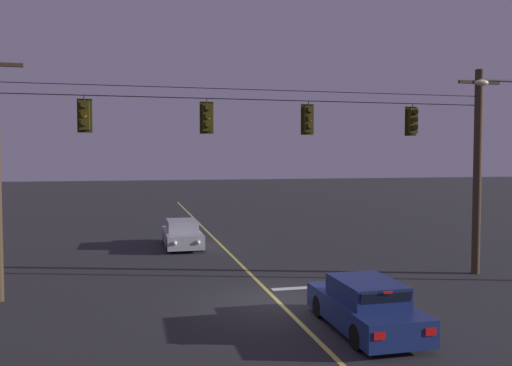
{
  "coord_description": "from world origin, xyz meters",
  "views": [
    {
      "loc": [
        -4.55,
        -16.03,
        4.67
      ],
      "look_at": [
        0.0,
        3.2,
        3.68
      ],
      "focal_mm": 36.89,
      "sensor_mm": 36.0,
      "label": 1
    }
  ],
  "objects_px": {
    "traffic_light_left_inner": "(207,117)",
    "car_waiting_near_lane": "(365,306)",
    "traffic_light_leftmost": "(84,115)",
    "traffic_light_right_inner": "(413,121)",
    "car_oncoming_lead": "(182,234)",
    "traffic_light_centre": "(309,119)"
  },
  "relations": [
    {
      "from": "traffic_light_left_inner",
      "to": "car_waiting_near_lane",
      "type": "distance_m",
      "value": 8.35
    },
    {
      "from": "traffic_light_leftmost",
      "to": "traffic_light_left_inner",
      "type": "relative_size",
      "value": 1.0
    },
    {
      "from": "traffic_light_centre",
      "to": "car_waiting_near_lane",
      "type": "bearing_deg",
      "value": -92.23
    },
    {
      "from": "traffic_light_leftmost",
      "to": "traffic_light_right_inner",
      "type": "xyz_separation_m",
      "value": [
        11.97,
        0.0,
        0.0
      ]
    },
    {
      "from": "car_waiting_near_lane",
      "to": "traffic_light_leftmost",
      "type": "bearing_deg",
      "value": 144.86
    },
    {
      "from": "traffic_light_leftmost",
      "to": "car_oncoming_lead",
      "type": "xyz_separation_m",
      "value": [
        4.01,
        8.96,
        -5.39
      ]
    },
    {
      "from": "traffic_light_leftmost",
      "to": "car_oncoming_lead",
      "type": "height_order",
      "value": "traffic_light_leftmost"
    },
    {
      "from": "traffic_light_leftmost",
      "to": "car_waiting_near_lane",
      "type": "bearing_deg",
      "value": -35.14
    },
    {
      "from": "traffic_light_right_inner",
      "to": "car_oncoming_lead",
      "type": "height_order",
      "value": "traffic_light_right_inner"
    },
    {
      "from": "traffic_light_leftmost",
      "to": "traffic_light_left_inner",
      "type": "xyz_separation_m",
      "value": [
        4.07,
        0.0,
        0.0
      ]
    },
    {
      "from": "traffic_light_right_inner",
      "to": "car_oncoming_lead",
      "type": "relative_size",
      "value": 0.28
    },
    {
      "from": "traffic_light_left_inner",
      "to": "car_waiting_near_lane",
      "type": "relative_size",
      "value": 0.28
    },
    {
      "from": "traffic_light_centre",
      "to": "traffic_light_left_inner",
      "type": "bearing_deg",
      "value": 180.0
    },
    {
      "from": "traffic_light_centre",
      "to": "car_waiting_near_lane",
      "type": "height_order",
      "value": "traffic_light_centre"
    },
    {
      "from": "traffic_light_leftmost",
      "to": "traffic_light_centre",
      "type": "distance_m",
      "value": 7.78
    },
    {
      "from": "car_waiting_near_lane",
      "to": "car_oncoming_lead",
      "type": "height_order",
      "value": "same"
    },
    {
      "from": "car_oncoming_lead",
      "to": "traffic_light_right_inner",
      "type": "bearing_deg",
      "value": -48.37
    },
    {
      "from": "traffic_light_leftmost",
      "to": "car_waiting_near_lane",
      "type": "xyz_separation_m",
      "value": [
        7.57,
        -5.33,
        -5.39
      ]
    },
    {
      "from": "traffic_light_left_inner",
      "to": "car_waiting_near_lane",
      "type": "height_order",
      "value": "traffic_light_left_inner"
    },
    {
      "from": "traffic_light_leftmost",
      "to": "traffic_light_right_inner",
      "type": "height_order",
      "value": "same"
    },
    {
      "from": "traffic_light_left_inner",
      "to": "car_waiting_near_lane",
      "type": "bearing_deg",
      "value": -56.7
    },
    {
      "from": "traffic_light_left_inner",
      "to": "car_oncoming_lead",
      "type": "relative_size",
      "value": 0.28
    }
  ]
}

